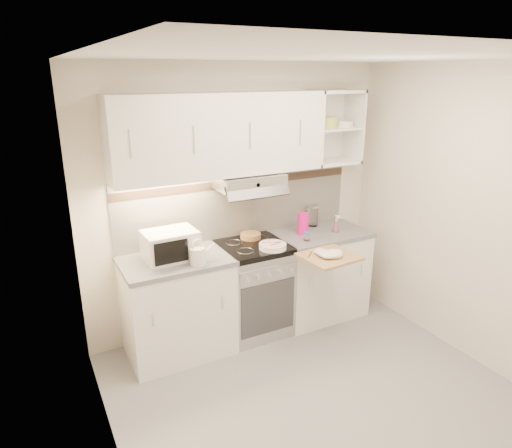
{
  "coord_description": "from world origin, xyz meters",
  "views": [
    {
      "loc": [
        -1.81,
        -2.39,
        2.4
      ],
      "look_at": [
        -0.05,
        0.95,
        1.15
      ],
      "focal_mm": 32.0,
      "sensor_mm": 36.0,
      "label": 1
    }
  ],
  "objects_px": {
    "plate_stack": "(273,246)",
    "glass_jar": "(313,216)",
    "cutting_board": "(329,257)",
    "microwave": "(170,245)",
    "watering_can": "(198,255)",
    "spray_bottle": "(336,225)",
    "electric_range": "(253,288)",
    "pink_pitcher": "(303,223)"
  },
  "relations": [
    {
      "from": "glass_jar",
      "to": "spray_bottle",
      "type": "bearing_deg",
      "value": -70.18
    },
    {
      "from": "electric_range",
      "to": "glass_jar",
      "type": "height_order",
      "value": "glass_jar"
    },
    {
      "from": "plate_stack",
      "to": "pink_pitcher",
      "type": "relative_size",
      "value": 1.17
    },
    {
      "from": "electric_range",
      "to": "microwave",
      "type": "height_order",
      "value": "microwave"
    },
    {
      "from": "electric_range",
      "to": "spray_bottle",
      "type": "relative_size",
      "value": 4.93
    },
    {
      "from": "watering_can",
      "to": "cutting_board",
      "type": "height_order",
      "value": "watering_can"
    },
    {
      "from": "microwave",
      "to": "plate_stack",
      "type": "height_order",
      "value": "microwave"
    },
    {
      "from": "glass_jar",
      "to": "cutting_board",
      "type": "xyz_separation_m",
      "value": [
        -0.31,
        -0.71,
        -0.14
      ]
    },
    {
      "from": "plate_stack",
      "to": "glass_jar",
      "type": "relative_size",
      "value": 1.14
    },
    {
      "from": "electric_range",
      "to": "pink_pitcher",
      "type": "distance_m",
      "value": 0.79
    },
    {
      "from": "microwave",
      "to": "watering_can",
      "type": "height_order",
      "value": "microwave"
    },
    {
      "from": "spray_bottle",
      "to": "plate_stack",
      "type": "bearing_deg",
      "value": -156.73
    },
    {
      "from": "watering_can",
      "to": "microwave",
      "type": "bearing_deg",
      "value": 110.16
    },
    {
      "from": "glass_jar",
      "to": "watering_can",
      "type": "bearing_deg",
      "value": -164.75
    },
    {
      "from": "spray_bottle",
      "to": "watering_can",
      "type": "bearing_deg",
      "value": -159.94
    },
    {
      "from": "microwave",
      "to": "pink_pitcher",
      "type": "bearing_deg",
      "value": -1.32
    },
    {
      "from": "watering_can",
      "to": "electric_range",
      "type": "bearing_deg",
      "value": -1.18
    },
    {
      "from": "microwave",
      "to": "plate_stack",
      "type": "bearing_deg",
      "value": -14.54
    },
    {
      "from": "microwave",
      "to": "spray_bottle",
      "type": "distance_m",
      "value": 1.66
    },
    {
      "from": "electric_range",
      "to": "glass_jar",
      "type": "bearing_deg",
      "value": 13.53
    },
    {
      "from": "watering_can",
      "to": "cutting_board",
      "type": "bearing_deg",
      "value": -35.49
    },
    {
      "from": "microwave",
      "to": "cutting_board",
      "type": "relative_size",
      "value": 0.97
    },
    {
      "from": "plate_stack",
      "to": "glass_jar",
      "type": "bearing_deg",
      "value": 28.38
    },
    {
      "from": "pink_pitcher",
      "to": "cutting_board",
      "type": "bearing_deg",
      "value": -87.3
    },
    {
      "from": "watering_can",
      "to": "spray_bottle",
      "type": "xyz_separation_m",
      "value": [
        1.49,
        0.12,
        -0.01
      ]
    },
    {
      "from": "pink_pitcher",
      "to": "glass_jar",
      "type": "bearing_deg",
      "value": 46.57
    },
    {
      "from": "electric_range",
      "to": "plate_stack",
      "type": "bearing_deg",
      "value": -59.75
    },
    {
      "from": "watering_can",
      "to": "glass_jar",
      "type": "relative_size",
      "value": 1.17
    },
    {
      "from": "microwave",
      "to": "glass_jar",
      "type": "xyz_separation_m",
      "value": [
        1.57,
        0.17,
        -0.01
      ]
    },
    {
      "from": "watering_can",
      "to": "pink_pitcher",
      "type": "relative_size",
      "value": 1.2
    },
    {
      "from": "microwave",
      "to": "pink_pitcher",
      "type": "xyz_separation_m",
      "value": [
        1.34,
        0.01,
        -0.02
      ]
    },
    {
      "from": "electric_range",
      "to": "plate_stack",
      "type": "relative_size",
      "value": 3.63
    },
    {
      "from": "spray_bottle",
      "to": "pink_pitcher",
      "type": "bearing_deg",
      "value": 177.49
    },
    {
      "from": "spray_bottle",
      "to": "cutting_board",
      "type": "bearing_deg",
      "value": -116.77
    },
    {
      "from": "pink_pitcher",
      "to": "spray_bottle",
      "type": "height_order",
      "value": "pink_pitcher"
    },
    {
      "from": "microwave",
      "to": "cutting_board",
      "type": "height_order",
      "value": "microwave"
    },
    {
      "from": "watering_can",
      "to": "glass_jar",
      "type": "distance_m",
      "value": 1.45
    },
    {
      "from": "pink_pitcher",
      "to": "spray_bottle",
      "type": "relative_size",
      "value": 1.16
    },
    {
      "from": "microwave",
      "to": "watering_can",
      "type": "xyz_separation_m",
      "value": [
        0.17,
        -0.21,
        -0.04
      ]
    },
    {
      "from": "spray_bottle",
      "to": "cutting_board",
      "type": "distance_m",
      "value": 0.61
    },
    {
      "from": "electric_range",
      "to": "glass_jar",
      "type": "relative_size",
      "value": 4.13
    },
    {
      "from": "watering_can",
      "to": "plate_stack",
      "type": "height_order",
      "value": "watering_can"
    }
  ]
}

